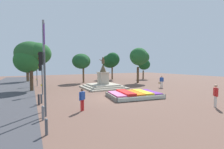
# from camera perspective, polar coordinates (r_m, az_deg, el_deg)

# --- Properties ---
(ground_plane) EXTENTS (84.67, 84.67, 0.00)m
(ground_plane) POSITION_cam_1_polar(r_m,az_deg,el_deg) (15.39, 1.30, -8.72)
(ground_plane) COLOR brown
(flower_planter) EXTENTS (5.70, 4.29, 0.63)m
(flower_planter) POSITION_cam_1_polar(r_m,az_deg,el_deg) (15.68, 8.43, -7.57)
(flower_planter) COLOR #38281C
(flower_planter) RESTS_ON ground_plane
(statue_monument) EXTENTS (5.54, 5.54, 4.47)m
(statue_monument) POSITION_cam_1_polar(r_m,az_deg,el_deg) (21.85, -3.40, -3.39)
(statue_monument) COLOR #B1A792
(statue_monument) RESTS_ON ground_plane
(traffic_light_near_crossing) EXTENTS (0.41, 0.30, 4.07)m
(traffic_light_near_crossing) POSITION_cam_1_polar(r_m,az_deg,el_deg) (10.26, -24.84, 0.87)
(traffic_light_near_crossing) COLOR #4C5156
(traffic_light_near_crossing) RESTS_ON ground_plane
(traffic_light_mid_block) EXTENTS (0.41, 0.29, 3.46)m
(traffic_light_mid_block) POSITION_cam_1_polar(r_m,az_deg,el_deg) (18.33, -25.44, 0.44)
(traffic_light_mid_block) COLOR #4C5156
(traffic_light_mid_block) RESTS_ON ground_plane
(traffic_light_far_corner) EXTENTS (0.41, 0.30, 3.23)m
(traffic_light_far_corner) POSITION_cam_1_polar(r_m,az_deg,el_deg) (26.36, -26.96, 0.86)
(traffic_light_far_corner) COLOR slate
(traffic_light_far_corner) RESTS_ON ground_plane
(banner_pole) EXTENTS (0.14, 1.15, 6.36)m
(banner_pole) POSITION_cam_1_polar(r_m,az_deg,el_deg) (11.46, -24.43, 4.61)
(banner_pole) COLOR slate
(banner_pole) RESTS_ON ground_plane
(pedestrian_with_handbag) EXTENTS (0.53, 0.61, 1.78)m
(pedestrian_with_handbag) POSITION_cam_1_polar(r_m,az_deg,el_deg) (23.30, 18.33, -2.24)
(pedestrian_with_handbag) COLOR beige
(pedestrian_with_handbag) RESTS_ON ground_plane
(pedestrian_near_planter) EXTENTS (0.42, 0.44, 1.78)m
(pedestrian_near_planter) POSITION_cam_1_polar(r_m,az_deg,el_deg) (14.14, 34.75, -6.14)
(pedestrian_near_planter) COLOR beige
(pedestrian_near_planter) RESTS_ON ground_plane
(pedestrian_crossing_plaza) EXTENTS (0.51, 0.38, 1.60)m
(pedestrian_crossing_plaza) POSITION_cam_1_polar(r_m,az_deg,el_deg) (10.99, -11.29, -8.80)
(pedestrian_crossing_plaza) COLOR red
(pedestrian_crossing_plaza) RESTS_ON ground_plane
(kerb_bollard_south) EXTENTS (0.15, 0.15, 0.79)m
(kerb_bollard_south) POSITION_cam_1_polar(r_m,az_deg,el_deg) (7.95, -23.71, -17.61)
(kerb_bollard_south) COLOR #4C5156
(kerb_bollard_south) RESTS_ON ground_plane
(kerb_bollard_mid_a) EXTENTS (0.17, 0.17, 0.87)m
(kerb_bollard_mid_a) POSITION_cam_1_polar(r_m,az_deg,el_deg) (9.99, -24.79, -13.01)
(kerb_bollard_mid_a) COLOR slate
(kerb_bollard_mid_a) RESTS_ON ground_plane
(kerb_bollard_mid_b) EXTENTS (0.17, 0.17, 0.92)m
(kerb_bollard_mid_b) POSITION_cam_1_polar(r_m,az_deg,el_deg) (13.75, -26.12, -8.45)
(kerb_bollard_mid_b) COLOR #2D2D33
(kerb_bollard_mid_b) RESTS_ON ground_plane
(kerb_bollard_north) EXTENTS (0.17, 0.17, 0.82)m
(kerb_bollard_north) POSITION_cam_1_polar(r_m,az_deg,el_deg) (14.28, -25.31, -8.22)
(kerb_bollard_north) COLOR #4C5156
(kerb_bollard_north) RESTS_ON ground_plane
(park_tree_far_left) EXTENTS (2.89, 2.62, 4.82)m
(park_tree_far_left) POSITION_cam_1_polar(r_m,az_deg,el_deg) (37.07, 12.06, 3.71)
(park_tree_far_left) COLOR brown
(park_tree_far_left) RESTS_ON ground_plane
(park_tree_behind_statue) EXTENTS (4.58, 3.70, 6.44)m
(park_tree_behind_statue) POSITION_cam_1_polar(r_m,az_deg,el_deg) (22.67, -28.09, 6.29)
(park_tree_behind_statue) COLOR #4C3823
(park_tree_behind_statue) RESTS_ON ground_plane
(park_tree_far_right) EXTENTS (3.47, 3.46, 5.51)m
(park_tree_far_right) POSITION_cam_1_polar(r_m,az_deg,el_deg) (28.77, -11.61, 4.91)
(park_tree_far_right) COLOR brown
(park_tree_far_right) RESTS_ON ground_plane
(park_tree_street_side) EXTENTS (3.38, 3.17, 5.65)m
(park_tree_street_side) POSITION_cam_1_polar(r_m,az_deg,el_deg) (35.30, -29.22, 3.94)
(park_tree_street_side) COLOR brown
(park_tree_street_side) RESTS_ON ground_plane
(park_tree_mid_canopy) EXTENTS (4.06, 4.63, 6.33)m
(park_tree_mid_canopy) POSITION_cam_1_polar(r_m,az_deg,el_deg) (35.34, -0.21, 5.49)
(park_tree_mid_canopy) COLOR brown
(park_tree_mid_canopy) RESTS_ON ground_plane
(park_tree_distant) EXTENTS (4.08, 3.54, 6.60)m
(park_tree_distant) POSITION_cam_1_polar(r_m,az_deg,el_deg) (28.61, 10.37, 6.65)
(park_tree_distant) COLOR #4C3823
(park_tree_distant) RESTS_ON ground_plane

